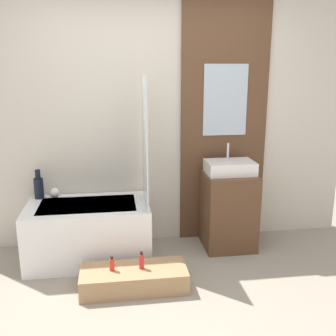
# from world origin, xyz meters

# --- Properties ---
(ground_plane) EXTENTS (12.00, 12.00, 0.00)m
(ground_plane) POSITION_xyz_m (0.00, 0.00, 0.00)
(ground_plane) COLOR gray
(wall_tiled_back) EXTENTS (4.20, 0.06, 2.60)m
(wall_tiled_back) POSITION_xyz_m (0.00, 1.58, 1.30)
(wall_tiled_back) COLOR beige
(wall_tiled_back) RESTS_ON ground_plane
(wall_wood_accent) EXTENTS (0.91, 0.04, 2.60)m
(wall_wood_accent) POSITION_xyz_m (0.75, 1.53, 1.31)
(wall_wood_accent) COLOR brown
(wall_wood_accent) RESTS_ON ground_plane
(bathtub) EXTENTS (1.16, 0.70, 0.55)m
(bathtub) POSITION_xyz_m (-0.66, 1.18, 0.28)
(bathtub) COLOR white
(bathtub) RESTS_ON ground_plane
(glass_shower_screen) EXTENTS (0.01, 0.52, 1.19)m
(glass_shower_screen) POSITION_xyz_m (-0.11, 1.11, 1.15)
(glass_shower_screen) COLOR silver
(glass_shower_screen) RESTS_ON bathtub
(wooden_step_bench) EXTENTS (0.89, 0.37, 0.18)m
(wooden_step_bench) POSITION_xyz_m (-0.26, 0.57, 0.09)
(wooden_step_bench) COLOR #A87F56
(wooden_step_bench) RESTS_ON ground_plane
(vanity_cabinet) EXTENTS (0.51, 0.50, 0.78)m
(vanity_cabinet) POSITION_xyz_m (0.75, 1.26, 0.39)
(vanity_cabinet) COLOR brown
(vanity_cabinet) RESTS_ON ground_plane
(sink) EXTENTS (0.48, 0.33, 0.30)m
(sink) POSITION_xyz_m (0.75, 1.26, 0.85)
(sink) COLOR white
(sink) RESTS_ON vanity_cabinet
(vase_tall_dark) EXTENTS (0.09, 0.09, 0.29)m
(vase_tall_dark) POSITION_xyz_m (-1.14, 1.43, 0.67)
(vase_tall_dark) COLOR black
(vase_tall_dark) RESTS_ON bathtub
(vase_round_light) EXTENTS (0.10, 0.10, 0.10)m
(vase_round_light) POSITION_xyz_m (-0.99, 1.43, 0.60)
(vase_round_light) COLOR white
(vase_round_light) RESTS_ON bathtub
(bottle_soap_primary) EXTENTS (0.04, 0.04, 0.13)m
(bottle_soap_primary) POSITION_xyz_m (-0.44, 0.57, 0.24)
(bottle_soap_primary) COLOR red
(bottle_soap_primary) RESTS_ON wooden_step_bench
(bottle_soap_secondary) EXTENTS (0.04, 0.04, 0.16)m
(bottle_soap_secondary) POSITION_xyz_m (-0.20, 0.57, 0.25)
(bottle_soap_secondary) COLOR red
(bottle_soap_secondary) RESTS_ON wooden_step_bench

